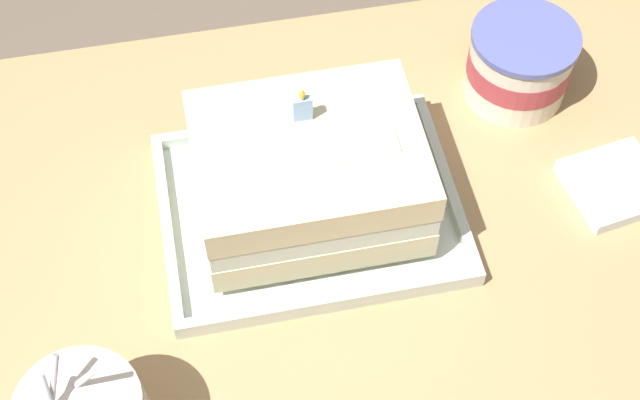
{
  "coord_description": "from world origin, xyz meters",
  "views": [
    {
      "loc": [
        -0.13,
        -0.58,
        1.61
      ],
      "look_at": [
        -0.01,
        0.0,
        0.75
      ],
      "focal_mm": 51.1,
      "sensor_mm": 36.0,
      "label": 1
    }
  ],
  "objects_px": {
    "foil_tray": "(310,210)",
    "napkin_pile": "(615,185)",
    "ice_cream_tub": "(519,63)",
    "birthday_cake": "(309,173)"
  },
  "relations": [
    {
      "from": "birthday_cake",
      "to": "ice_cream_tub",
      "type": "relative_size",
      "value": 1.85
    },
    {
      "from": "foil_tray",
      "to": "birthday_cake",
      "type": "relative_size",
      "value": 1.39
    },
    {
      "from": "napkin_pile",
      "to": "foil_tray",
      "type": "bearing_deg",
      "value": 174.21
    },
    {
      "from": "ice_cream_tub",
      "to": "napkin_pile",
      "type": "relative_size",
      "value": 1.09
    },
    {
      "from": "foil_tray",
      "to": "napkin_pile",
      "type": "bearing_deg",
      "value": -5.79
    },
    {
      "from": "birthday_cake",
      "to": "ice_cream_tub",
      "type": "distance_m",
      "value": 0.33
    },
    {
      "from": "ice_cream_tub",
      "to": "birthday_cake",
      "type": "bearing_deg",
      "value": -154.98
    },
    {
      "from": "birthday_cake",
      "to": "ice_cream_tub",
      "type": "xyz_separation_m",
      "value": [
        0.3,
        0.14,
        -0.03
      ]
    },
    {
      "from": "ice_cream_tub",
      "to": "napkin_pile",
      "type": "bearing_deg",
      "value": -68.36
    },
    {
      "from": "ice_cream_tub",
      "to": "napkin_pile",
      "type": "distance_m",
      "value": 0.19
    }
  ]
}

